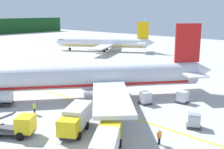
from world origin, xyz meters
TOP-DOWN VIEW (x-y plane):
  - airliner_foreground at (10.87, 23.78)m, footprint 34.91×29.90m
  - airliner_mid_apron at (51.65, 61.44)m, footprint 27.51×32.37m
  - service_truck_baggage at (-0.01, 15.37)m, footprint 6.66×5.17m
  - service_truck_catering at (-1.95, 8.54)m, footprint 6.69×5.63m
  - service_truck_pushback at (-5.51, 19.45)m, footprint 5.82×6.65m
  - cargo_container_near at (10.35, 5.68)m, footprint 2.24×2.24m
  - cargo_container_mid at (13.71, 15.37)m, footprint 2.13×2.13m
  - cargo_container_far at (18.10, 11.49)m, footprint 1.71×1.71m
  - crew_marshaller at (8.54, 15.18)m, footprint 0.43×0.55m
  - crew_loader_left at (-0.21, 23.89)m, footprint 0.54×0.44m
  - crew_loader_right at (3.72, 6.24)m, footprint 0.61×0.33m
  - apron_guide_line at (7.77, 19.12)m, footprint 0.30×60.00m

SIDE VIEW (x-z plane):
  - apron_guide_line at x=7.77m, z-range 0.00..0.01m
  - cargo_container_near at x=10.35m, z-range -0.05..1.87m
  - cargo_container_far at x=18.10m, z-range -0.05..1.92m
  - cargo_container_mid at x=13.71m, z-range -0.05..1.95m
  - crew_loader_right at x=3.72m, z-range 0.15..1.79m
  - crew_loader_left at x=-0.21m, z-range 0.15..1.84m
  - crew_marshaller at x=8.54m, z-range 0.15..1.86m
  - service_truck_pushback at x=-5.51m, z-range -0.22..2.54m
  - service_truck_catering at x=-1.95m, z-range 0.20..2.72m
  - service_truck_baggage at x=-0.01m, z-range 0.15..3.05m
  - airliner_mid_apron at x=51.65m, z-range -2.23..8.15m
  - airliner_foreground at x=10.87m, z-range -2.56..9.34m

